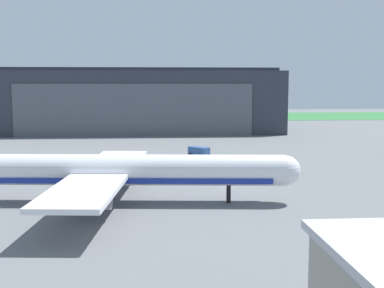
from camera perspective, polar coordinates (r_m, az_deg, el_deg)
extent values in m
plane|color=slate|center=(76.26, 4.34, -4.55)|extent=(440.00, 440.00, 0.00)
cube|color=#34763E|center=(231.01, -1.54, 3.14)|extent=(440.00, 56.00, 0.08)
cube|color=#2D333D|center=(158.29, -6.40, 4.80)|extent=(89.61, 28.41, 18.94)
cube|color=#4C515B|center=(144.04, -6.59, 3.84)|extent=(68.10, 0.30, 15.15)
cube|color=#2D333D|center=(158.25, -6.45, 8.45)|extent=(89.61, 6.82, 1.20)
cylinder|color=white|center=(64.37, -9.41, -2.92)|extent=(44.80, 8.09, 3.92)
sphere|color=white|center=(64.21, 10.60, -2.97)|extent=(3.76, 3.76, 3.76)
cube|color=navy|center=(64.56, -9.40, -3.86)|extent=(41.25, 7.79, 0.69)
cube|color=white|center=(54.83, -12.25, -5.21)|extent=(8.82, 18.84, 0.56)
cube|color=white|center=(74.52, -8.67, -1.95)|extent=(8.82, 18.84, 0.56)
cylinder|color=gray|center=(56.35, -11.08, -6.29)|extent=(3.91, 2.50, 2.16)
cylinder|color=gray|center=(73.19, -8.23, -3.20)|extent=(3.91, 2.50, 2.16)
cylinder|color=black|center=(64.02, 4.19, -5.72)|extent=(0.56, 0.56, 2.27)
cylinder|color=black|center=(63.34, -11.29, -5.97)|extent=(0.56, 0.56, 2.27)
cylinder|color=black|center=(67.27, -10.55, -5.20)|extent=(0.56, 0.56, 2.27)
cube|color=#335693|center=(101.81, 1.43, -0.90)|extent=(2.44, 2.43, 1.70)
cube|color=#335693|center=(103.24, 0.48, -0.79)|extent=(3.46, 3.48, 1.71)
cylinder|color=black|center=(101.22, 0.97, -1.43)|extent=(0.82, 0.83, 0.91)
cylinder|color=black|center=(102.83, 1.74, -1.30)|extent=(0.82, 0.83, 0.91)
cylinder|color=black|center=(102.95, -0.15, -1.29)|extent=(0.82, 0.83, 0.91)
cylinder|color=black|center=(104.54, 0.62, -1.16)|extent=(0.82, 0.83, 0.91)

